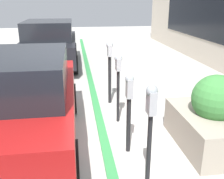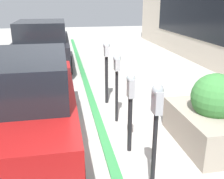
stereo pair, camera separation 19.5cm
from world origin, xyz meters
The scene contains 9 objects.
ground_plane centered at (0.00, 0.00, 0.00)m, with size 40.00×40.00×0.00m, color #ADAAA3.
curb_strip centered at (0.00, 0.08, 0.02)m, with size 24.50×0.16×0.04m.
parking_meter_nearest centered at (-1.58, -0.31, 1.07)m, with size 0.17×0.14×1.49m.
parking_meter_second centered at (-0.54, -0.28, 0.88)m, with size 0.16×0.14×1.32m.
parking_meter_middle centered at (0.59, -0.30, 1.02)m, with size 0.18×0.15×1.40m.
parking_meter_fourth centered at (1.63, -0.27, 1.01)m, with size 0.19×0.16×1.49m.
planter_box centered at (-0.56, -1.73, 0.48)m, with size 1.60×1.13×1.25m.
parked_car_middle centered at (-0.11, 1.44, 0.83)m, with size 3.94×1.81×1.61m.
parked_car_rear centered at (5.63, 1.41, 0.85)m, with size 4.29×1.95×1.67m.
Camera 1 is at (-4.26, 0.53, 2.40)m, focal length 42.00 mm.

